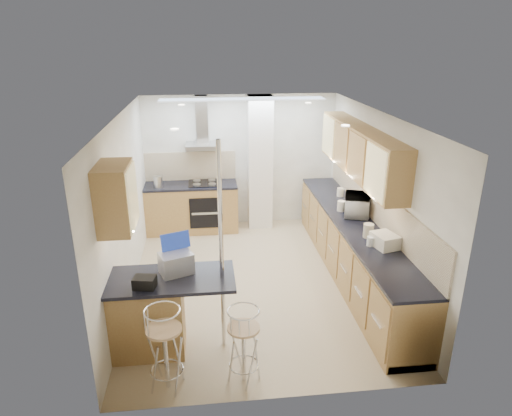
{
  "coord_description": "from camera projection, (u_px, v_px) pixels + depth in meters",
  "views": [
    {
      "loc": [
        -0.67,
        -6.04,
        3.47
      ],
      "look_at": [
        0.05,
        0.2,
        1.11
      ],
      "focal_mm": 32.0,
      "sensor_mm": 36.0,
      "label": 1
    }
  ],
  "objects": [
    {
      "name": "room_shell",
      "position": [
        273.0,
        176.0,
        6.75
      ],
      "size": [
        3.64,
        4.84,
        2.51
      ],
      "color": "silver",
      "rests_on": "ground"
    },
    {
      "name": "kettle",
      "position": [
        158.0,
        182.0,
        8.2
      ],
      "size": [
        0.16,
        0.16,
        0.22
      ],
      "primitive_type": "cylinder",
      "color": "#AEB1B3",
      "rests_on": "back_counter"
    },
    {
      "name": "bread_bin",
      "position": [
        385.0,
        241.0,
        5.88
      ],
      "size": [
        0.34,
        0.39,
        0.18
      ],
      "primitive_type": "cube",
      "rotation": [
        0.0,
        0.0,
        0.25
      ],
      "color": "#EEE7CE",
      "rests_on": "right_counter"
    },
    {
      "name": "jar_a",
      "position": [
        341.0,
        206.0,
        7.11
      ],
      "size": [
        0.15,
        0.15,
        0.16
      ],
      "primitive_type": "cylinder",
      "rotation": [
        0.0,
        0.0,
        0.29
      ],
      "color": "#EEE7CE",
      "rests_on": "right_counter"
    },
    {
      "name": "laptop",
      "position": [
        176.0,
        263.0,
        5.18
      ],
      "size": [
        0.43,
        0.38,
        0.24
      ],
      "primitive_type": "cube",
      "rotation": [
        0.0,
        0.0,
        0.37
      ],
      "color": "#A4A5AB",
      "rests_on": "peninsula"
    },
    {
      "name": "right_counter",
      "position": [
        353.0,
        249.0,
        6.91
      ],
      "size": [
        0.63,
        4.4,
        0.92
      ],
      "color": "#9D6F3F",
      "rests_on": "ground"
    },
    {
      "name": "bag",
      "position": [
        145.0,
        282.0,
        4.89
      ],
      "size": [
        0.26,
        0.21,
        0.13
      ],
      "primitive_type": "cube",
      "rotation": [
        0.0,
        0.0,
        -0.17
      ],
      "color": "black",
      "rests_on": "peninsula"
    },
    {
      "name": "peninsula",
      "position": [
        172.0,
        313.0,
        5.27
      ],
      "size": [
        1.47,
        0.72,
        0.94
      ],
      "color": "#9D6F3F",
      "rests_on": "ground"
    },
    {
      "name": "jar_b",
      "position": [
        340.0,
        192.0,
        7.77
      ],
      "size": [
        0.13,
        0.13,
        0.14
      ],
      "primitive_type": "cylinder",
      "rotation": [
        0.0,
        0.0,
        0.25
      ],
      "color": "#EEE7CE",
      "rests_on": "right_counter"
    },
    {
      "name": "bar_stool_end",
      "position": [
        244.0,
        346.0,
        4.77
      ],
      "size": [
        0.46,
        0.46,
        0.88
      ],
      "primitive_type": null,
      "rotation": [
        0.0,
        0.0,
        1.23
      ],
      "color": "tan",
      "rests_on": "ground"
    },
    {
      "name": "bar_stool_near",
      "position": [
        165.0,
        349.0,
        4.66
      ],
      "size": [
        0.43,
        0.43,
        0.95
      ],
      "primitive_type": null,
      "rotation": [
        0.0,
        0.0,
        0.1
      ],
      "color": "tan",
      "rests_on": "ground"
    },
    {
      "name": "jar_c",
      "position": [
        368.0,
        231.0,
        6.16
      ],
      "size": [
        0.15,
        0.15,
        0.19
      ],
      "primitive_type": "cylinder",
      "rotation": [
        0.0,
        0.0,
        0.1
      ],
      "color": "#C0B39A",
      "rests_on": "right_counter"
    },
    {
      "name": "jar_d",
      "position": [
        371.0,
        241.0,
        5.92
      ],
      "size": [
        0.12,
        0.12,
        0.12
      ],
      "primitive_type": "cylinder",
      "rotation": [
        0.0,
        0.0,
        0.24
      ],
      "color": "white",
      "rests_on": "right_counter"
    },
    {
      "name": "back_counter",
      "position": [
        192.0,
        207.0,
        8.6
      ],
      "size": [
        1.7,
        0.63,
        0.92
      ],
      "color": "#9D6F3F",
      "rests_on": "ground"
    },
    {
      "name": "microwave",
      "position": [
        357.0,
        205.0,
        6.95
      ],
      "size": [
        0.52,
        0.63,
        0.3
      ],
      "primitive_type": "imported",
      "rotation": [
        0.0,
        0.0,
        1.25
      ],
      "color": "white",
      "rests_on": "right_counter"
    },
    {
      "name": "ground",
      "position": [
        254.0,
        281.0,
        6.91
      ],
      "size": [
        4.8,
        4.8,
        0.0
      ],
      "primitive_type": "plane",
      "color": "tan",
      "rests_on": "ground"
    }
  ]
}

